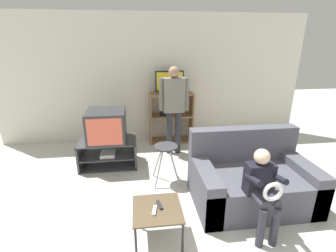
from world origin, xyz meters
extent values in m
cube|color=silver|center=(0.00, 4.05, 1.30)|extent=(6.40, 0.06, 2.60)
cube|color=#38383D|center=(-0.90, 2.86, 0.01)|extent=(0.96, 0.57, 0.02)
cube|color=#38383D|center=(-0.90, 2.86, 0.21)|extent=(0.93, 0.57, 0.02)
cube|color=#38383D|center=(-0.90, 2.86, 0.45)|extent=(0.96, 0.57, 0.02)
cube|color=#38383D|center=(-1.36, 2.86, 0.23)|extent=(0.03, 0.57, 0.46)
cube|color=#38383D|center=(-0.44, 2.86, 0.23)|extent=(0.03, 0.57, 0.46)
cube|color=white|center=(-0.90, 2.79, 0.24)|extent=(0.24, 0.28, 0.05)
cube|color=#2D2D33|center=(-0.89, 2.87, 0.72)|extent=(0.62, 0.62, 0.52)
cube|color=#D8593F|center=(-0.89, 2.55, 0.72)|extent=(0.54, 0.01, 0.44)
cube|color=#8E6642|center=(-0.11, 3.79, 0.52)|extent=(0.03, 0.38, 1.05)
cube|color=#8E6642|center=(0.76, 3.79, 0.52)|extent=(0.03, 0.38, 1.05)
cube|color=#8E6642|center=(0.32, 3.79, 0.02)|extent=(0.84, 0.38, 0.03)
cube|color=#8E6642|center=(0.32, 3.79, 0.58)|extent=(0.84, 0.38, 0.03)
cube|color=#8E6642|center=(0.32, 3.79, 1.03)|extent=(0.84, 0.38, 0.03)
cube|color=black|center=(0.17, 3.73, 0.70)|extent=(0.18, 0.04, 0.22)
cube|color=black|center=(0.29, 3.81, 1.07)|extent=(0.20, 0.20, 0.04)
cube|color=black|center=(0.29, 3.81, 1.29)|extent=(0.58, 0.04, 0.41)
cube|color=yellow|center=(0.29, 3.79, 1.29)|extent=(0.53, 0.01, 0.36)
cylinder|color=#99999E|center=(-0.09, 2.08, 0.29)|extent=(0.17, 0.16, 0.59)
cylinder|color=#99999E|center=(0.14, 2.08, 0.29)|extent=(0.17, 0.16, 0.59)
cylinder|color=#99999E|center=(-0.09, 2.31, 0.29)|extent=(0.17, 0.16, 0.59)
cylinder|color=#99999E|center=(0.14, 2.31, 0.29)|extent=(0.17, 0.16, 0.59)
cylinder|color=#333338|center=(0.02, 2.20, 0.59)|extent=(0.35, 0.35, 0.02)
cube|color=brown|center=(-0.21, 1.04, 0.40)|extent=(0.51, 0.51, 0.02)
cylinder|color=black|center=(-0.44, 0.81, 0.19)|extent=(0.02, 0.02, 0.39)
cylinder|color=black|center=(0.02, 0.81, 0.19)|extent=(0.02, 0.02, 0.39)
cylinder|color=black|center=(-0.44, 1.27, 0.19)|extent=(0.02, 0.02, 0.39)
cylinder|color=black|center=(0.02, 1.27, 0.19)|extent=(0.02, 0.02, 0.39)
cube|color=#232328|center=(-0.18, 1.08, 0.42)|extent=(0.06, 0.15, 0.02)
cube|color=silver|center=(-0.24, 1.00, 0.42)|extent=(0.06, 0.15, 0.02)
cube|color=#4C4C56|center=(1.08, 1.55, 0.23)|extent=(1.52, 0.97, 0.45)
cube|color=#4C4C56|center=(1.08, 1.93, 0.69)|extent=(1.52, 0.20, 0.47)
cube|color=#4C4C56|center=(0.43, 1.55, 0.29)|extent=(0.22, 0.97, 0.57)
cube|color=#4C4C56|center=(1.73, 1.55, 0.29)|extent=(0.22, 0.97, 0.57)
cylinder|color=#2D2D33|center=(0.21, 3.20, 0.41)|extent=(0.11, 0.11, 0.83)
cylinder|color=#2D2D33|center=(0.37, 3.20, 0.41)|extent=(0.11, 0.11, 0.83)
cube|color=gray|center=(0.29, 3.20, 1.14)|extent=(0.38, 0.20, 0.62)
cylinder|color=gray|center=(0.06, 3.20, 1.15)|extent=(0.08, 0.08, 0.59)
cylinder|color=gray|center=(0.52, 3.20, 1.15)|extent=(0.08, 0.08, 0.59)
sphere|color=#A37A5B|center=(0.29, 3.20, 1.55)|extent=(0.20, 0.20, 0.20)
cylinder|color=#2D2D38|center=(0.85, 0.82, 0.23)|extent=(0.08, 0.08, 0.45)
cylinder|color=#2D2D38|center=(1.00, 0.82, 0.23)|extent=(0.08, 0.08, 0.45)
cylinder|color=#2D2D38|center=(0.85, 0.97, 0.50)|extent=(0.09, 0.30, 0.09)
cylinder|color=#2D2D38|center=(1.00, 0.97, 0.50)|extent=(0.09, 0.30, 0.09)
cube|color=black|center=(0.92, 1.12, 0.63)|extent=(0.30, 0.17, 0.36)
cylinder|color=black|center=(0.79, 0.99, 0.70)|extent=(0.06, 0.31, 0.14)
cylinder|color=black|center=(1.06, 0.99, 0.70)|extent=(0.06, 0.31, 0.14)
sphere|color=beige|center=(0.92, 1.12, 0.89)|extent=(0.17, 0.17, 0.17)
torus|color=silver|center=(0.92, 0.84, 0.65)|extent=(0.21, 0.04, 0.21)
camera|label=1|loc=(-0.37, -1.06, 2.05)|focal=26.00mm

